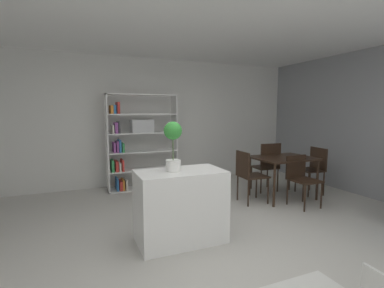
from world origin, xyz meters
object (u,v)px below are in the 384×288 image
Objects in this scene: potted_plant_on_island at (173,141)px; dining_chair_near at (301,176)px; open_bookshelf at (136,141)px; dining_chair_window_side at (314,166)px; kitchen_island at (180,206)px; dining_chair_island_side at (248,172)px; dining_chair_far at (268,163)px; dining_table at (283,161)px.

dining_chair_near is at bearing 10.31° from potted_plant_on_island.
open_bookshelf is 2.16× the size of dining_chair_window_side.
kitchen_island is 1.17× the size of dining_chair_window_side.
dining_chair_island_side is 0.87m from dining_chair_far.
dining_chair_window_side is (3.20, 0.88, -0.70)m from potted_plant_on_island.
open_bookshelf is 2.29× the size of dining_chair_near.
dining_chair_far is (2.36, 1.35, 0.14)m from kitchen_island.
dining_chair_near is at bearing -53.46° from dining_chair_window_side.
kitchen_island is 2.41m from dining_chair_near.
open_bookshelf is at bearing -111.47° from dining_chair_window_side.
dining_chair_window_side is 0.87m from dining_chair_near.
open_bookshelf reaches higher than dining_chair_near.
dining_chair_window_side is 0.92× the size of dining_chair_far.
potted_plant_on_island is 0.66× the size of dining_chair_window_side.
dining_chair_far is (2.44, 1.33, -0.67)m from potted_plant_on_island.
dining_chair_far is at bearing -27.14° from open_bookshelf.
kitchen_island is 0.81m from potted_plant_on_island.
open_bookshelf is at bearing -23.61° from dining_chair_far.
dining_chair_island_side is at bearing 29.73° from kitchen_island.
potted_plant_on_island is 2.56m from open_bookshelf.
dining_table is at bearing -34.79° from open_bookshelf.
dining_chair_window_side is 0.88m from dining_chair_far.
dining_chair_window_side is at bearing 152.92° from dining_chair_far.
kitchen_island is at bearing -67.36° from dining_chair_window_side.
dining_chair_window_side is at bearing 28.67° from dining_chair_near.
dining_chair_island_side is 1.08× the size of dining_chair_near.
potted_plant_on_island is 3.39m from dining_chair_window_side.
dining_chair_far is at bearing 29.77° from kitchen_island.
dining_chair_window_side is at bearing 15.38° from potted_plant_on_island.
dining_chair_near is (-0.75, -0.44, -0.04)m from dining_chair_window_side.
dining_chair_island_side is at bearing 179.63° from dining_table.
open_bookshelf is at bearing 145.21° from dining_table.
kitchen_island reaches higher than dining_table.
dining_chair_far is at bearing 90.81° from dining_table.
dining_chair_far is at bearing -57.35° from dining_chair_island_side.
open_bookshelf reaches higher than dining_chair_island_side.
dining_chair_island_side reaches higher than dining_chair_window_side.
potted_plant_on_island is 0.31× the size of open_bookshelf.
dining_chair_island_side reaches higher than dining_chair_near.
potted_plant_on_island reaches higher than dining_chair_near.
open_bookshelf is 3.21m from dining_chair_near.
dining_table is 1.18× the size of dining_chair_island_side.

